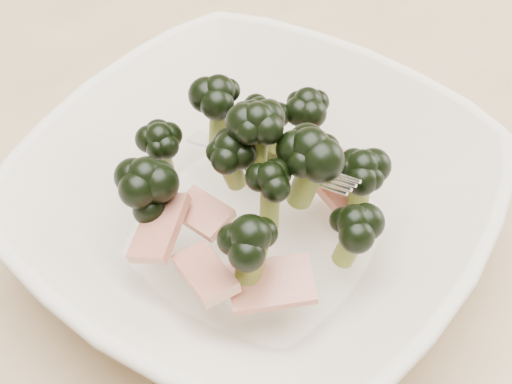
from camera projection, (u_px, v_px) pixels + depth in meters
dining_table at (263, 216)px, 0.65m from camera, size 1.20×0.80×0.75m
broccoli_dish at (256, 201)px, 0.48m from camera, size 0.38×0.38×0.13m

